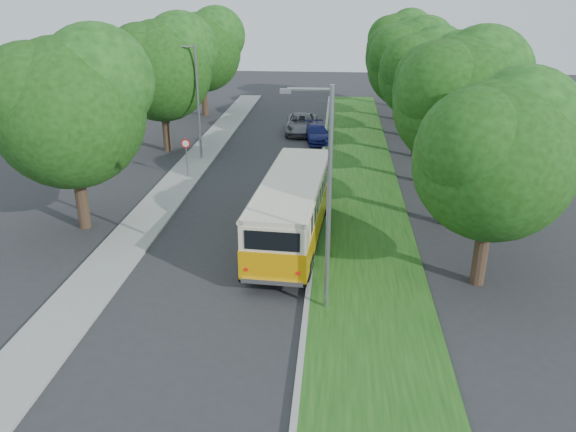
# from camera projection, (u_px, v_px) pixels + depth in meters

# --- Properties ---
(ground) EXTENTS (120.00, 120.00, 0.00)m
(ground) POSITION_uv_depth(u_px,v_px,m) (222.00, 272.00, 22.89)
(ground) COLOR #2A2A2D
(ground) RESTS_ON ground
(curb) EXTENTS (0.20, 70.00, 0.15)m
(curb) POSITION_uv_depth(u_px,v_px,m) (315.00, 226.00, 27.18)
(curb) COLOR gray
(curb) RESTS_ON ground
(grass_verge) EXTENTS (4.50, 70.00, 0.13)m
(grass_verge) POSITION_uv_depth(u_px,v_px,m) (364.00, 228.00, 26.99)
(grass_verge) COLOR #1C4813
(grass_verge) RESTS_ON ground
(sidewalk) EXTENTS (2.20, 70.00, 0.12)m
(sidewalk) POSITION_uv_depth(u_px,v_px,m) (147.00, 220.00, 27.87)
(sidewalk) COLOR gray
(sidewalk) RESTS_ON ground
(treeline) EXTENTS (24.27, 41.91, 9.46)m
(treeline) POSITION_uv_depth(u_px,v_px,m) (319.00, 67.00, 37.01)
(treeline) COLOR #332319
(treeline) RESTS_ON ground
(lamppost_near) EXTENTS (1.71, 0.16, 8.00)m
(lamppost_near) POSITION_uv_depth(u_px,v_px,m) (326.00, 196.00, 18.60)
(lamppost_near) COLOR gray
(lamppost_near) RESTS_ON ground
(lamppost_far) EXTENTS (1.71, 0.16, 7.50)m
(lamppost_far) POSITION_uv_depth(u_px,v_px,m) (196.00, 98.00, 36.49)
(lamppost_far) COLOR gray
(lamppost_far) RESTS_ON ground
(warning_sign) EXTENTS (0.56, 0.10, 2.50)m
(warning_sign) POSITION_uv_depth(u_px,v_px,m) (186.00, 151.00, 33.66)
(warning_sign) COLOR gray
(warning_sign) RESTS_ON ground
(vintage_bus) EXTENTS (3.35, 10.47, 3.06)m
(vintage_bus) POSITION_uv_depth(u_px,v_px,m) (293.00, 210.00, 25.13)
(vintage_bus) COLOR #E49A07
(vintage_bus) RESTS_ON ground
(car_silver) EXTENTS (2.66, 4.71, 1.51)m
(car_silver) POSITION_uv_depth(u_px,v_px,m) (301.00, 192.00, 29.71)
(car_silver) COLOR #A7A7AC
(car_silver) RESTS_ON ground
(car_white) EXTENTS (1.82, 4.24, 1.36)m
(car_white) POSITION_uv_depth(u_px,v_px,m) (301.00, 165.00, 34.37)
(car_white) COLOR silver
(car_white) RESTS_ON ground
(car_blue) EXTENTS (2.52, 4.55, 1.25)m
(car_blue) POSITION_uv_depth(u_px,v_px,m) (317.00, 133.00, 42.27)
(car_blue) COLOR navy
(car_blue) RESTS_ON ground
(car_grey) EXTENTS (2.59, 5.42, 1.49)m
(car_grey) POSITION_uv_depth(u_px,v_px,m) (302.00, 124.00, 44.72)
(car_grey) COLOR slate
(car_grey) RESTS_ON ground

